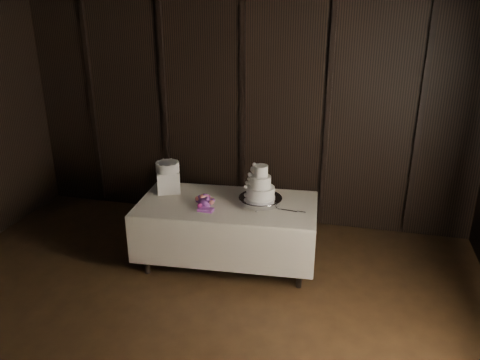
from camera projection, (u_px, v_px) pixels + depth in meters
name	position (u px, v px, depth m)	size (l,w,h in m)	color
room	(115.00, 231.00, 2.99)	(6.08, 7.08, 3.08)	black
display_table	(227.00, 230.00, 5.35)	(2.06, 1.19, 0.76)	#F0E4CF
cake_stand	(260.00, 201.00, 5.16)	(0.48, 0.48, 0.09)	silver
wedding_cake	(258.00, 185.00, 5.09)	(0.35, 0.31, 0.37)	white
bouquet	(205.00, 201.00, 5.13)	(0.27, 0.37, 0.18)	#B14F51
box_pedestal	(168.00, 181.00, 5.51)	(0.26, 0.26, 0.25)	white
small_cake	(168.00, 167.00, 5.45)	(0.27, 0.27, 0.11)	white
cake_knife	(285.00, 210.00, 5.04)	(0.37, 0.02, 0.01)	silver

